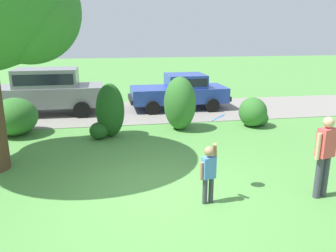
# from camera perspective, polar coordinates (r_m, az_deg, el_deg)

# --- Properties ---
(ground_plane) EXTENTS (80.00, 80.00, 0.00)m
(ground_plane) POSITION_cam_1_polar(r_m,az_deg,el_deg) (7.47, -1.81, -11.21)
(ground_plane) COLOR #518E42
(driveway_strip) EXTENTS (28.00, 4.40, 0.02)m
(driveway_strip) POSITION_cam_1_polar(r_m,az_deg,el_deg) (14.82, -6.03, 2.39)
(driveway_strip) COLOR gray
(driveway_strip) RESTS_ON ground
(shrub_near_tree) EXTENTS (1.49, 1.68, 1.25)m
(shrub_near_tree) POSITION_cam_1_polar(r_m,az_deg,el_deg) (12.49, -24.54, 1.29)
(shrub_near_tree) COLOR #33702B
(shrub_near_tree) RESTS_ON ground
(shrub_centre_left) EXTENTS (1.16, 1.06, 1.77)m
(shrub_centre_left) POSITION_cam_1_polar(r_m,az_deg,el_deg) (11.27, -9.92, 2.25)
(shrub_centre_left) COLOR #1E511C
(shrub_centre_left) RESTS_ON ground
(shrub_centre) EXTENTS (1.12, 1.31, 1.88)m
(shrub_centre) POSITION_cam_1_polar(r_m,az_deg,el_deg) (11.95, 2.00, 3.62)
(shrub_centre) COLOR #33702B
(shrub_centre) RESTS_ON ground
(shrub_centre_right) EXTENTS (1.14, 1.12, 1.07)m
(shrub_centre_right) POSITION_cam_1_polar(r_m,az_deg,el_deg) (12.81, 14.25, 2.15)
(shrub_centre_right) COLOR #33702B
(shrub_centre_right) RESTS_ON ground
(parked_sedan) EXTENTS (4.43, 2.15, 1.56)m
(parked_sedan) POSITION_cam_1_polar(r_m,az_deg,el_deg) (15.23, 2.12, 6.04)
(parked_sedan) COLOR #28429E
(parked_sedan) RESTS_ON ground
(parked_suv) EXTENTS (4.72, 2.13, 1.92)m
(parked_suv) POSITION_cam_1_polar(r_m,az_deg,el_deg) (15.01, -19.60, 5.89)
(parked_suv) COLOR gray
(parked_suv) RESTS_ON ground
(child_thrower) EXTENTS (0.42, 0.32, 1.29)m
(child_thrower) POSITION_cam_1_polar(r_m,az_deg,el_deg) (6.83, 6.86, -7.37)
(child_thrower) COLOR #383842
(child_thrower) RESTS_ON ground
(frisbee) EXTENTS (0.30, 0.27, 0.22)m
(frisbee) POSITION_cam_1_polar(r_m,az_deg,el_deg) (7.12, 8.47, 1.41)
(frisbee) COLOR #337FDB
(adult_onlooker) EXTENTS (0.51, 0.32, 1.74)m
(adult_onlooker) POSITION_cam_1_polar(r_m,az_deg,el_deg) (7.64, 24.89, -4.10)
(adult_onlooker) COLOR #3F3F4C
(adult_onlooker) RESTS_ON ground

